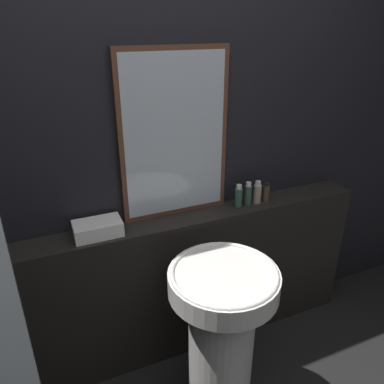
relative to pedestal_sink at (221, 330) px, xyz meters
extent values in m
cube|color=black|center=(-0.08, 0.59, 0.74)|extent=(8.00, 0.06, 2.50)
cube|color=black|center=(-0.08, 0.46, -0.05)|extent=(2.39, 0.19, 0.91)
cylinder|color=silver|center=(0.00, 0.00, -0.13)|extent=(0.33, 0.33, 0.75)
cylinder|color=silver|center=(0.00, 0.00, 0.30)|extent=(0.52, 0.52, 0.11)
torus|color=silver|center=(0.00, 0.00, 0.35)|extent=(0.50, 0.50, 0.02)
cube|color=#563323|center=(-0.02, 0.54, 0.85)|extent=(0.59, 0.03, 0.89)
cube|color=#B2BCC6|center=(-0.02, 0.53, 0.85)|extent=(0.54, 0.02, 0.84)
cube|color=white|center=(-0.48, 0.46, 0.44)|extent=(0.24, 0.14, 0.08)
cylinder|color=#2D4C3D|center=(0.34, 0.46, 0.46)|extent=(0.04, 0.04, 0.11)
cylinder|color=silver|center=(0.34, 0.46, 0.53)|extent=(0.03, 0.03, 0.02)
cylinder|color=#2D4C3D|center=(0.40, 0.46, 0.46)|extent=(0.04, 0.04, 0.12)
cylinder|color=silver|center=(0.40, 0.46, 0.54)|extent=(0.03, 0.03, 0.03)
cylinder|color=gray|center=(0.46, 0.46, 0.46)|extent=(0.05, 0.05, 0.11)
cylinder|color=silver|center=(0.46, 0.46, 0.53)|extent=(0.03, 0.03, 0.02)
cylinder|color=#4C3823|center=(0.53, 0.46, 0.45)|extent=(0.04, 0.04, 0.10)
cylinder|color=black|center=(0.53, 0.46, 0.51)|extent=(0.03, 0.03, 0.02)
camera|label=1|loc=(-0.69, -1.22, 1.40)|focal=35.00mm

